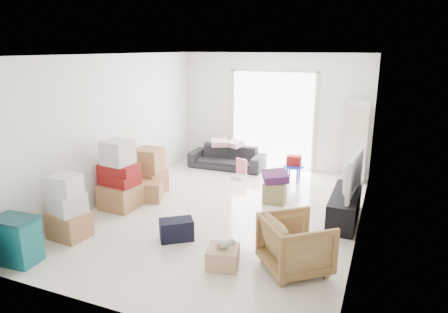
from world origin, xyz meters
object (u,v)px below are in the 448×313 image
kids_table (294,164)px  armchair (296,242)px  wood_crate (223,257)px  television (346,189)px  sofa (227,154)px  ac_tower (356,142)px  tv_console (345,207)px  ottoman (275,192)px  storage_bins (17,240)px

kids_table → armchair: bearing=-76.6°
armchair → wood_crate: 0.98m
television → sofa: bearing=60.4°
armchair → ac_tower: bearing=-44.8°
tv_console → television: (0.00, 0.00, 0.32)m
ottoman → armchair: bearing=-68.2°
ac_tower → armchair: bearing=-95.1°
ac_tower → television: size_ratio=1.49×
armchair → television: bearing=-52.1°
sofa → ottoman: (1.66, -1.70, -0.15)m
wood_crate → storage_bins: bearing=-159.7°
armchair → storage_bins: armchair is taller
ac_tower → wood_crate: ac_tower is taller
kids_table → wood_crate: bearing=-91.0°
armchair → tv_console: bearing=-52.1°
ottoman → sofa: bearing=134.3°
armchair → kids_table: armchair is taller
television → kids_table: bearing=42.3°
sofa → wood_crate: sofa is taller
ac_tower → wood_crate: (-1.26, -4.34, -0.74)m
ac_tower → storage_bins: bearing=-126.0°
kids_table → wood_crate: 3.79m
ac_tower → sofa: ac_tower is taller
ottoman → wood_crate: ottoman is taller
sofa → wood_crate: bearing=-69.7°
tv_console → armchair: bearing=-102.5°
ottoman → kids_table: (0.05, 1.30, 0.21)m
storage_bins → ottoman: 4.32m
television → tv_console: bearing=-175.0°
ac_tower → kids_table: size_ratio=3.01×
storage_bins → wood_crate: (2.59, 0.96, -0.19)m
armchair → wood_crate: size_ratio=1.99×
tv_console → ottoman: bearing=165.5°
storage_bins → wood_crate: size_ratio=1.60×
storage_bins → wood_crate: 2.76m
ac_tower → tv_console: ac_tower is taller
television → storage_bins: 4.99m
tv_console → armchair: size_ratio=1.79×
kids_table → wood_crate: kids_table is taller
sofa → kids_table: sofa is taller
armchair → storage_bins: size_ratio=1.24×
sofa → kids_table: (1.71, -0.41, 0.06)m
television → kids_table: 2.06m
armchair → storage_bins: bearing=69.9°
ottoman → wood_crate: 2.48m
wood_crate → sofa: bearing=111.4°
kids_table → television: bearing=-52.7°
ac_tower → wood_crate: 4.58m
ac_tower → ottoman: (-1.25, -1.85, -0.68)m
kids_table → ac_tower: bearing=24.9°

